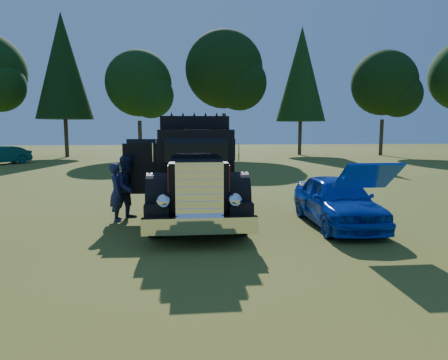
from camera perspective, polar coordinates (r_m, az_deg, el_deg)
ground at (r=9.19m, az=-6.50°, el=-9.26°), size 120.00×120.00×0.00m
treeline at (r=36.68m, az=-10.20°, el=15.11°), size 72.10×24.04×13.84m
diamond_t_truck at (r=11.80m, az=-4.12°, el=0.78°), size 3.38×7.16×3.00m
hotrod_coupe at (r=11.28m, az=15.87°, el=-2.81°), size 1.67×4.19×1.89m
spectator_near at (r=11.76m, az=-15.07°, el=-1.68°), size 0.49×0.66×1.66m
spectator_far at (r=11.96m, az=-13.55°, el=-1.02°), size 1.14×1.13×1.86m
distant_teal_car at (r=34.32m, az=-29.18°, el=3.09°), size 3.64×4.05×1.34m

